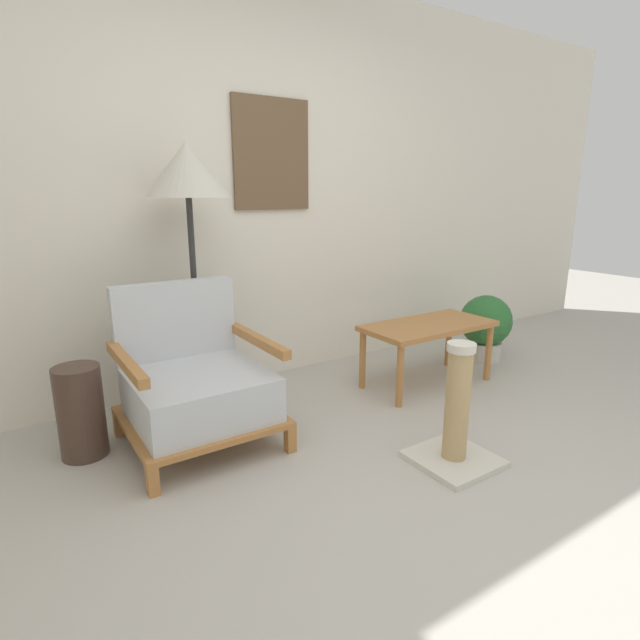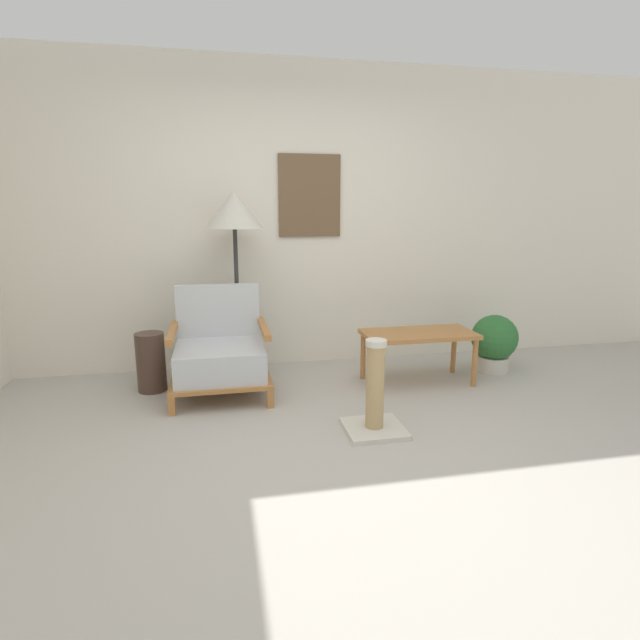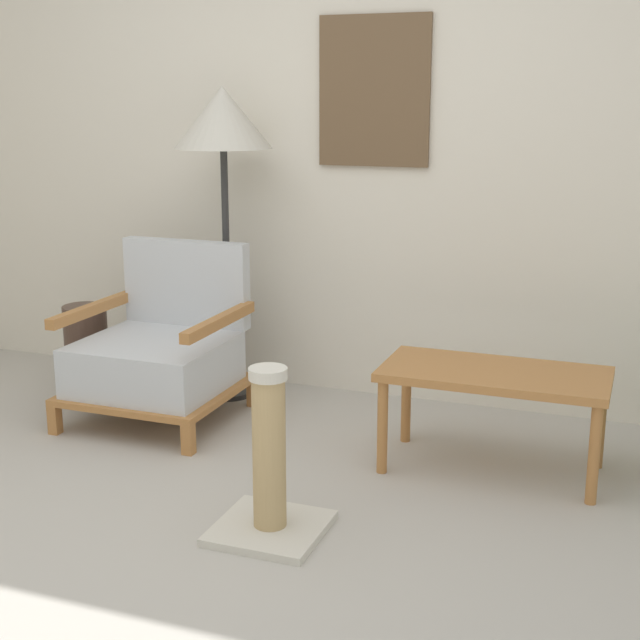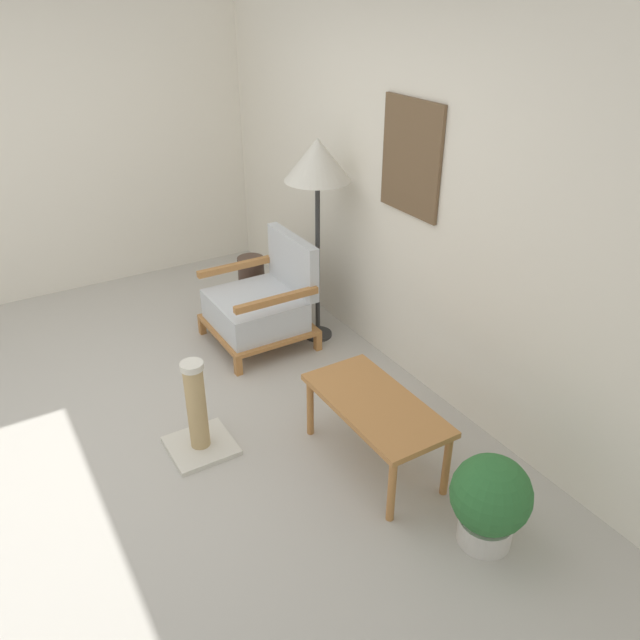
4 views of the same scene
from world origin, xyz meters
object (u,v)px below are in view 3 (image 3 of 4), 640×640
at_px(floor_lamp, 223,126).
at_px(scratching_post, 269,475).
at_px(coffee_table, 494,383).
at_px(armchair, 160,352).
at_px(vase, 87,350).

height_order(floor_lamp, scratching_post, floor_lamp).
bearing_deg(floor_lamp, coffee_table, -18.55).
bearing_deg(floor_lamp, scratching_post, -58.50).
xyz_separation_m(armchair, scratching_post, (0.98, -0.92, -0.10)).
distance_m(coffee_table, scratching_post, 1.07).
xyz_separation_m(armchair, coffee_table, (1.62, -0.08, 0.06)).
bearing_deg(vase, armchair, -17.57).
relative_size(armchair, scratching_post, 1.34).
bearing_deg(coffee_table, armchair, 177.22).
bearing_deg(coffee_table, scratching_post, -127.59).
relative_size(vase, scratching_post, 0.77).
bearing_deg(armchair, vase, 162.43).
xyz_separation_m(armchair, vase, (-0.54, 0.17, -0.09)).
distance_m(coffee_table, vase, 2.18).
relative_size(armchair, coffee_table, 0.90).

